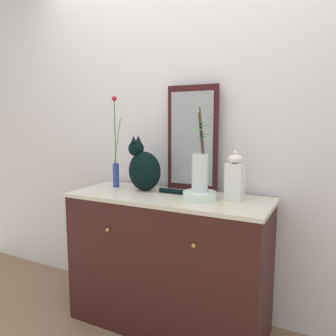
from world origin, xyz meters
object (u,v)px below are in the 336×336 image
(bowl_porcelain, at_px, (200,196))
(jar_lidded_porcelain, at_px, (235,178))
(mirror_leaning, at_px, (192,139))
(vase_glass_clear, at_px, (200,170))
(vase_slim_green, at_px, (116,164))
(cat_sitting, at_px, (144,169))
(sideboard, at_px, (168,261))

(bowl_porcelain, xyz_separation_m, jar_lidded_porcelain, (0.19, 0.10, 0.11))
(mirror_leaning, height_order, vase_glass_clear, mirror_leaning)
(vase_slim_green, xyz_separation_m, jar_lidded_porcelain, (0.88, 0.00, -0.03))
(cat_sitting, bearing_deg, vase_glass_clear, -10.65)
(mirror_leaning, bearing_deg, vase_slim_green, -164.35)
(mirror_leaning, bearing_deg, cat_sitting, -149.74)
(bowl_porcelain, bearing_deg, vase_slim_green, 171.78)
(sideboard, xyz_separation_m, vase_slim_green, (-0.47, 0.08, 0.62))
(sideboard, height_order, mirror_leaning, mirror_leaning)
(mirror_leaning, bearing_deg, jar_lidded_porcelain, -23.45)
(vase_slim_green, relative_size, jar_lidded_porcelain, 2.16)
(sideboard, height_order, vase_glass_clear, vase_glass_clear)
(vase_glass_clear, height_order, jar_lidded_porcelain, vase_glass_clear)
(sideboard, distance_m, vase_glass_clear, 0.67)
(vase_glass_clear, bearing_deg, mirror_leaning, 122.10)
(mirror_leaning, distance_m, cat_sitting, 0.39)
(bowl_porcelain, distance_m, vase_glass_clear, 0.16)
(sideboard, relative_size, vase_glass_clear, 2.59)
(mirror_leaning, relative_size, bowl_porcelain, 3.48)
(bowl_porcelain, distance_m, jar_lidded_porcelain, 0.24)
(sideboard, relative_size, mirror_leaning, 1.83)
(cat_sitting, relative_size, jar_lidded_porcelain, 1.37)
(sideboard, bearing_deg, bowl_porcelain, -4.26)
(mirror_leaning, height_order, vase_slim_green, mirror_leaning)
(cat_sitting, xyz_separation_m, jar_lidded_porcelain, (0.63, 0.02, -0.02))
(mirror_leaning, bearing_deg, vase_glass_clear, -57.90)
(sideboard, xyz_separation_m, vase_glass_clear, (0.23, -0.02, 0.63))
(sideboard, relative_size, jar_lidded_porcelain, 4.34)
(sideboard, xyz_separation_m, jar_lidded_porcelain, (0.41, 0.08, 0.58))
(mirror_leaning, height_order, jar_lidded_porcelain, mirror_leaning)
(sideboard, height_order, jar_lidded_porcelain, jar_lidded_porcelain)
(cat_sitting, height_order, vase_slim_green, vase_slim_green)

